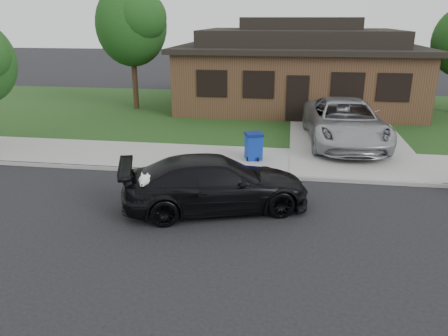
# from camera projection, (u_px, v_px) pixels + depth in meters

# --- Properties ---
(ground) EXTENTS (120.00, 120.00, 0.00)m
(ground) POSITION_uv_depth(u_px,v_px,m) (135.00, 220.00, 10.83)
(ground) COLOR black
(ground) RESTS_ON ground
(sidewalk) EXTENTS (60.00, 3.00, 0.12)m
(sidewalk) POSITION_uv_depth(u_px,v_px,m) (183.00, 158.00, 15.48)
(sidewalk) COLOR gray
(sidewalk) RESTS_ON ground
(curb) EXTENTS (60.00, 0.12, 0.12)m
(curb) POSITION_uv_depth(u_px,v_px,m) (172.00, 171.00, 14.08)
(curb) COLOR gray
(curb) RESTS_ON ground
(lawn) EXTENTS (60.00, 13.00, 0.13)m
(lawn) POSITION_uv_depth(u_px,v_px,m) (219.00, 112.00, 22.95)
(lawn) COLOR #193814
(lawn) RESTS_ON ground
(driveway) EXTENTS (4.50, 13.00, 0.14)m
(driveway) POSITION_uv_depth(u_px,v_px,m) (342.00, 130.00, 19.30)
(driveway) COLOR gray
(driveway) RESTS_ON ground
(sedan) EXTENTS (5.21, 3.40, 1.40)m
(sedan) POSITION_uv_depth(u_px,v_px,m) (215.00, 183.00, 11.28)
(sedan) COLOR black
(sedan) RESTS_ON ground
(minivan) EXTENTS (3.13, 6.12, 1.66)m
(minivan) POSITION_uv_depth(u_px,v_px,m) (345.00, 122.00, 16.77)
(minivan) COLOR #A0A2A7
(minivan) RESTS_ON driveway
(recycling_bin) EXTENTS (0.72, 0.72, 0.93)m
(recycling_bin) POSITION_uv_depth(u_px,v_px,m) (254.00, 146.00, 14.97)
(recycling_bin) COLOR #0D2E99
(recycling_bin) RESTS_ON sidewalk
(house) EXTENTS (12.60, 8.60, 4.65)m
(house) POSITION_uv_depth(u_px,v_px,m) (298.00, 69.00, 23.57)
(house) COLOR #422B1C
(house) RESTS_ON ground
(tree_0) EXTENTS (3.78, 3.60, 6.34)m
(tree_0) POSITION_uv_depth(u_px,v_px,m) (133.00, 23.00, 22.01)
(tree_0) COLOR #332114
(tree_0) RESTS_ON ground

